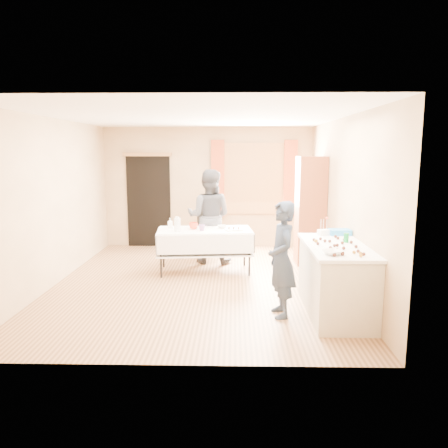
{
  "coord_description": "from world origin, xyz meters",
  "views": [
    {
      "loc": [
        0.58,
        -6.76,
        2.09
      ],
      "look_at": [
        0.42,
        0.0,
        0.96
      ],
      "focal_mm": 35.0,
      "sensor_mm": 36.0,
      "label": 1
    }
  ],
  "objects_px": {
    "counter": "(335,279)",
    "party_table": "(205,247)",
    "woman": "(209,216)",
    "girl": "(282,259)",
    "cabinet": "(310,211)",
    "chair": "(209,241)"
  },
  "relations": [
    {
      "from": "woman",
      "to": "cabinet",
      "type": "bearing_deg",
      "value": -171.67
    },
    {
      "from": "chair",
      "to": "girl",
      "type": "relative_size",
      "value": 0.71
    },
    {
      "from": "girl",
      "to": "party_table",
      "type": "bearing_deg",
      "value": -161.01
    },
    {
      "from": "chair",
      "to": "woman",
      "type": "bearing_deg",
      "value": -100.99
    },
    {
      "from": "girl",
      "to": "chair",
      "type": "bearing_deg",
      "value": -170.36
    },
    {
      "from": "girl",
      "to": "cabinet",
      "type": "bearing_deg",
      "value": 153.87
    },
    {
      "from": "party_table",
      "to": "woman",
      "type": "height_order",
      "value": "woman"
    },
    {
      "from": "chair",
      "to": "party_table",
      "type": "bearing_deg",
      "value": -104.57
    },
    {
      "from": "counter",
      "to": "woman",
      "type": "xyz_separation_m",
      "value": [
        -1.78,
        2.6,
        0.43
      ]
    },
    {
      "from": "party_table",
      "to": "chair",
      "type": "bearing_deg",
      "value": 83.32
    },
    {
      "from": "counter",
      "to": "party_table",
      "type": "distance_m",
      "value": 2.68
    },
    {
      "from": "counter",
      "to": "party_table",
      "type": "bearing_deg",
      "value": 132.97
    },
    {
      "from": "cabinet",
      "to": "party_table",
      "type": "bearing_deg",
      "value": -161.72
    },
    {
      "from": "cabinet",
      "to": "girl",
      "type": "distance_m",
      "value": 2.83
    },
    {
      "from": "counter",
      "to": "party_table",
      "type": "relative_size",
      "value": 0.95
    },
    {
      "from": "party_table",
      "to": "counter",
      "type": "bearing_deg",
      "value": -52.75
    },
    {
      "from": "counter",
      "to": "chair",
      "type": "height_order",
      "value": "chair"
    },
    {
      "from": "party_table",
      "to": "girl",
      "type": "relative_size",
      "value": 1.16
    },
    {
      "from": "woman",
      "to": "party_table",
      "type": "bearing_deg",
      "value": 95.07
    },
    {
      "from": "cabinet",
      "to": "chair",
      "type": "relative_size",
      "value": 1.9
    },
    {
      "from": "party_table",
      "to": "girl",
      "type": "distance_m",
      "value": 2.36
    },
    {
      "from": "girl",
      "to": "woman",
      "type": "distance_m",
      "value": 2.91
    }
  ]
}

